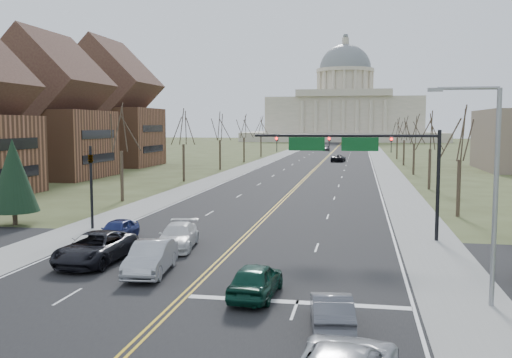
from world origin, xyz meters
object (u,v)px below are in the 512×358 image
at_px(signal_left, 91,178).
at_px(car_sb_inner_second, 178,236).
at_px(signal_mast, 359,152).
at_px(car_sb_outer_lead, 96,248).
at_px(car_far_sb, 327,148).
at_px(car_sb_inner_lead, 151,258).
at_px(street_light, 489,181).
at_px(car_nb_outer_lead, 331,311).
at_px(car_nb_inner_lead, 256,280).
at_px(car_sb_outer_second, 117,231).
at_px(car_far_nb, 338,158).

distance_m(signal_left, car_sb_inner_second, 10.17).
xyz_separation_m(signal_mast, car_sb_outer_lead, (-14.02, -9.55, -4.92)).
height_order(signal_mast, car_far_sb, signal_mast).
xyz_separation_m(car_sb_inner_lead, car_far_sb, (0.80, 139.12, -0.08)).
relative_size(signal_mast, car_sb_inner_lead, 2.44).
relative_size(street_light, car_nb_outer_lead, 2.18).
distance_m(car_nb_inner_lead, car_sb_outer_second, 14.80).
relative_size(signal_mast, car_nb_outer_lead, 2.91).
distance_m(car_nb_outer_lead, car_sb_inner_lead, 11.22).
relative_size(signal_left, car_far_sb, 1.39).
height_order(car_sb_outer_lead, car_far_nb, car_sb_outer_lead).
relative_size(car_sb_inner_lead, car_sb_outer_lead, 0.83).
bearing_deg(signal_mast, car_nb_inner_lead, -107.07).
bearing_deg(car_nb_outer_lead, car_sb_outer_lead, -37.71).
bearing_deg(signal_left, car_nb_inner_lead, -43.87).
bearing_deg(car_sb_inner_second, car_far_sb, 82.08).
bearing_deg(car_sb_inner_second, car_nb_inner_lead, -61.18).
xyz_separation_m(signal_left, car_sb_inner_lead, (8.72, -11.19, -2.88)).
distance_m(street_light, car_sb_outer_lead, 20.19).
height_order(car_nb_outer_lead, car_sb_outer_second, car_sb_outer_second).
xyz_separation_m(signal_left, car_sb_outer_lead, (4.93, -9.55, -2.87)).
distance_m(car_sb_inner_lead, car_sb_outer_lead, 4.13).
xyz_separation_m(car_nb_inner_lead, car_far_sb, (-5.11, 141.99, -0.03)).
relative_size(car_far_nb, car_far_sb, 1.23).
distance_m(signal_mast, car_sb_inner_second, 12.97).
bearing_deg(street_light, car_sb_outer_lead, 168.45).
xyz_separation_m(car_nb_outer_lead, car_far_nb, (-3.38, 96.31, 0.05)).
height_order(car_nb_inner_lead, car_nb_outer_lead, car_nb_inner_lead).
distance_m(car_nb_inner_lead, car_sb_outer_lead, 10.70).
height_order(car_sb_inner_lead, car_sb_inner_second, car_sb_inner_lead).
xyz_separation_m(car_sb_outer_lead, car_far_sb, (4.59, 137.48, -0.09)).
relative_size(street_light, car_sb_outer_lead, 1.52).
relative_size(car_sb_outer_second, car_far_nb, 0.80).
bearing_deg(car_sb_outer_lead, street_light, -9.34).
relative_size(street_light, car_nb_inner_lead, 2.02).
distance_m(signal_mast, car_nb_inner_lead, 15.53).
bearing_deg(street_light, signal_left, 150.88).
bearing_deg(car_sb_inner_lead, signal_mast, 41.72).
bearing_deg(car_sb_outer_second, car_nb_inner_lead, -42.70).
distance_m(street_light, car_nb_outer_lead, 8.58).
xyz_separation_m(car_sb_inner_second, car_sb_outer_second, (-4.46, 1.20, -0.02)).
distance_m(signal_mast, car_nb_outer_lead, 18.13).
relative_size(car_nb_inner_lead, car_sb_outer_second, 1.05).
bearing_deg(car_nb_inner_lead, car_far_nb, -87.09).
relative_size(street_light, car_far_sb, 2.09).
bearing_deg(car_far_nb, street_light, 102.55).
xyz_separation_m(car_sb_outer_second, car_far_nb, (10.97, 82.97, 0.01)).
xyz_separation_m(car_sb_inner_second, car_far_nb, (6.51, 84.17, -0.01)).
bearing_deg(car_far_sb, car_nb_inner_lead, -89.40).
relative_size(street_light, car_sb_inner_lead, 1.82).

